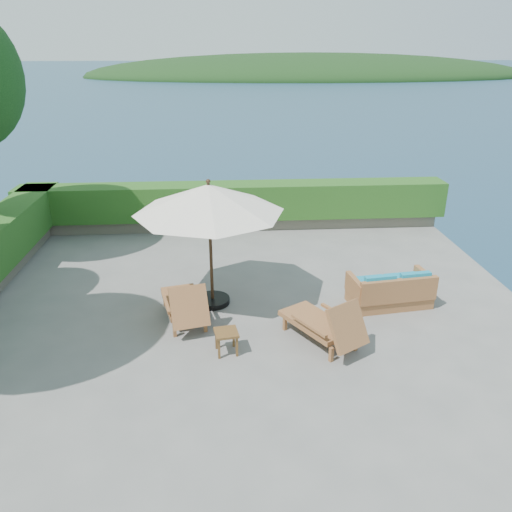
{
  "coord_description": "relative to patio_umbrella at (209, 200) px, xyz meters",
  "views": [
    {
      "loc": [
        -0.34,
        -8.49,
        5.04
      ],
      "look_at": [
        0.3,
        0.8,
        1.1
      ],
      "focal_mm": 35.0,
      "sensor_mm": 36.0,
      "label": 1
    }
  ],
  "objects": [
    {
      "name": "ground",
      "position": [
        0.61,
        -0.91,
        -2.27
      ],
      "size": [
        12.0,
        12.0,
        0.0
      ],
      "primitive_type": "plane",
      "color": "gray",
      "rests_on": "ground"
    },
    {
      "name": "foundation",
      "position": [
        0.61,
        -0.91,
        -3.82
      ],
      "size": [
        12.0,
        12.0,
        3.0
      ],
      "primitive_type": "cube",
      "color": "#554D44",
      "rests_on": "ocean"
    },
    {
      "name": "ocean",
      "position": [
        0.61,
        -0.91,
        -5.27
      ],
      "size": [
        600.0,
        600.0,
        0.0
      ],
      "primitive_type": "plane",
      "color": "#19384E",
      "rests_on": "ground"
    },
    {
      "name": "offshore_island",
      "position": [
        25.61,
        139.09,
        -5.27
      ],
      "size": [
        126.0,
        57.6,
        12.6
      ],
      "primitive_type": "ellipsoid",
      "color": "black",
      "rests_on": "ocean"
    },
    {
      "name": "planter_wall_far",
      "position": [
        0.61,
        4.69,
        -2.09
      ],
      "size": [
        12.0,
        0.6,
        0.36
      ],
      "primitive_type": "cube",
      "color": "#6F6859",
      "rests_on": "ground"
    },
    {
      "name": "hedge_far",
      "position": [
        0.61,
        4.69,
        -1.42
      ],
      "size": [
        12.4,
        0.9,
        1.0
      ],
      "primitive_type": "cube",
      "color": "#1F4D16",
      "rests_on": "planter_wall_far"
    },
    {
      "name": "patio_umbrella",
      "position": [
        0.0,
        0.0,
        0.0
      ],
      "size": [
        3.27,
        3.27,
        2.68
      ],
      "rotation": [
        0.0,
        0.0,
        0.09
      ],
      "color": "black",
      "rests_on": "ground"
    },
    {
      "name": "lounge_left",
      "position": [
        -0.52,
        -0.75,
        -1.86
      ],
      "size": [
        1.07,
        1.81,
        0.98
      ],
      "rotation": [
        0.0,
        0.0,
        0.24
      ],
      "color": "#9A6538",
      "rests_on": "ground"
    },
    {
      "name": "lounge_right",
      "position": [
        2.06,
        -1.71,
        -1.85
      ],
      "size": [
        1.49,
        1.83,
        0.99
      ],
      "rotation": [
        0.0,
        0.0,
        0.55
      ],
      "color": "#9A6538",
      "rests_on": "ground"
    },
    {
      "name": "side_table",
      "position": [
        0.27,
        -1.87,
        -1.92
      ],
      "size": [
        0.46,
        0.46,
        0.43
      ],
      "rotation": [
        0.0,
        0.0,
        0.16
      ],
      "color": "brown",
      "rests_on": "ground"
    },
    {
      "name": "wicker_loveseat",
      "position": [
        3.71,
        -0.35,
        -1.95
      ],
      "size": [
        1.77,
        1.06,
        0.82
      ],
      "rotation": [
        0.0,
        0.0,
        0.13
      ],
      "color": "#9A6538",
      "rests_on": "ground"
    }
  ]
}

